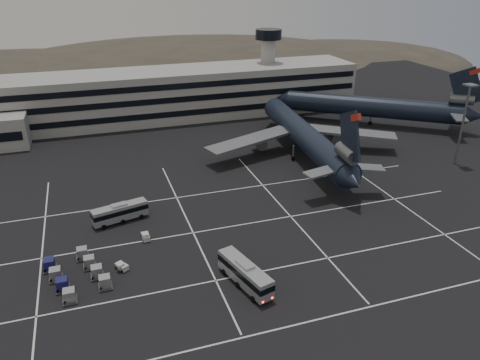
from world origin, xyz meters
name	(u,v)px	position (x,y,z in m)	size (l,w,h in m)	color
ground	(234,239)	(0.00, 0.00, 0.00)	(260.00, 260.00, 0.00)	black
lane_markings	(238,236)	(0.95, 0.72, 0.01)	(90.00, 55.62, 0.01)	silver
terminal	(149,97)	(-2.95, 71.14, 6.93)	(125.00, 26.00, 24.00)	gray
hills	(164,84)	(17.99, 170.00, -12.07)	(352.00, 180.00, 44.00)	#38332B
lightpole_right	(465,114)	(58.00, 15.00, 11.82)	(2.40, 2.40, 18.28)	slate
trijet_main	(305,136)	(26.91, 29.65, 5.25)	(47.23, 57.70, 18.08)	black
trijet_far	(376,107)	(56.52, 45.80, 5.43)	(48.95, 40.18, 18.08)	black
bus_near	(245,273)	(-2.35, -12.29, 2.04)	(5.17, 10.86, 3.74)	gray
bus_far	(120,212)	(-17.22, 11.94, 1.89)	(10.03, 4.59, 3.45)	gray
tug_a	(146,237)	(-13.91, 4.32, 0.60)	(1.38, 2.19, 1.36)	#BBBCB7
tug_b	(122,266)	(-18.42, -3.00, 0.57)	(2.05, 2.32, 1.28)	#BBBCB7
uld_cluster	(76,273)	(-24.86, -3.13, 0.90)	(10.02, 12.73, 1.84)	#2D2D30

